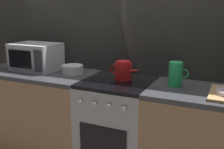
{
  "coord_description": "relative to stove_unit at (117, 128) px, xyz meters",
  "views": [
    {
      "loc": [
        0.9,
        -2.07,
        1.52
      ],
      "look_at": [
        -0.05,
        0.0,
        0.95
      ],
      "focal_mm": 42.9,
      "sensor_mm": 36.0,
      "label": 1
    }
  ],
  "objects": [
    {
      "name": "stove_unit",
      "position": [
        0.0,
        0.0,
        0.0
      ],
      "size": [
        0.6,
        0.63,
        0.9
      ],
      "color": "#9E9EA3",
      "rests_on": "ground_plane"
    },
    {
      "name": "counter_right",
      "position": [
        0.9,
        0.0,
        0.0
      ],
      "size": [
        1.2,
        0.6,
        0.9
      ],
      "color": "#997251",
      "rests_on": "ground_plane"
    },
    {
      "name": "microwave",
      "position": [
        -0.93,
        0.05,
        0.59
      ],
      "size": [
        0.46,
        0.35,
        0.27
      ],
      "color": "#B2B2B7",
      "rests_on": "counter_left"
    },
    {
      "name": "pitcher",
      "position": [
        0.49,
        0.05,
        0.55
      ],
      "size": [
        0.16,
        0.11,
        0.2
      ],
      "color": "green",
      "rests_on": "counter_right"
    },
    {
      "name": "kettle",
      "position": [
        0.03,
        0.06,
        0.53
      ],
      "size": [
        0.28,
        0.15,
        0.17
      ],
      "color": "red",
      "rests_on": "stove_unit"
    },
    {
      "name": "mixing_bowl",
      "position": [
        -0.51,
        0.06,
        0.49
      ],
      "size": [
        0.2,
        0.2,
        0.08
      ],
      "primitive_type": "cylinder",
      "color": "silver",
      "rests_on": "counter_left"
    },
    {
      "name": "back_wall",
      "position": [
        0.0,
        0.32,
        0.75
      ],
      "size": [
        3.6,
        0.05,
        2.4
      ],
      "color": "#B2AD9E",
      "rests_on": "ground_plane"
    },
    {
      "name": "counter_left",
      "position": [
        -0.9,
        0.0,
        0.0
      ],
      "size": [
        1.2,
        0.6,
        0.9
      ],
      "color": "#997251",
      "rests_on": "ground_plane"
    }
  ]
}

